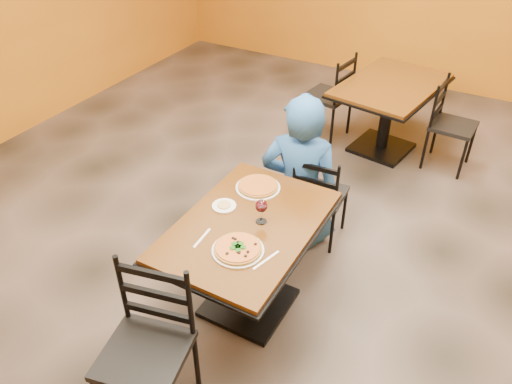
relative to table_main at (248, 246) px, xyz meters
The scene contains 17 objects.
floor 0.75m from the table_main, 90.00° to the left, with size 7.00×8.00×0.01m, color black.
table_main is the anchor object (origin of this frame).
table_second 2.58m from the table_main, 86.41° to the left, with size 1.03×1.36×0.75m.
chair_main_near 0.96m from the table_main, 95.58° to the right, with size 0.44×0.44×0.97m, color black, non-canonical shape.
chair_main_far 0.97m from the table_main, 82.82° to the left, with size 0.37×0.37×0.83m, color black, non-canonical shape.
chair_second_left 2.62m from the table_main, 100.91° to the left, with size 0.42×0.42×0.93m, color black, non-canonical shape.
chair_second_right 2.70m from the table_main, 72.35° to the left, with size 0.40×0.40×0.89m, color black, non-canonical shape.
diner 0.87m from the table_main, 91.81° to the left, with size 0.63×0.41×1.28m, color navy.
plate_main 0.33m from the table_main, 72.84° to the right, with size 0.31×0.31×0.01m, color white.
pizza_main 0.34m from the table_main, 72.84° to the right, with size 0.28×0.28×0.02m, color #97100B.
plate_far 0.44m from the table_main, 109.21° to the left, with size 0.31×0.31×0.01m, color white.
pizza_far 0.44m from the table_main, 109.21° to the left, with size 0.28×0.28×0.02m, color orange.
side_plate 0.31m from the table_main, 160.95° to the left, with size 0.16×0.16×0.01m, color white.
dip 0.31m from the table_main, 160.95° to the left, with size 0.09×0.09×0.01m, color tan.
wine_glass 0.30m from the table_main, 40.70° to the left, with size 0.08×0.08×0.18m, color white, non-canonical shape.
fork 0.37m from the table_main, 123.55° to the right, with size 0.01×0.19×0.00m, color silver.
knife 0.40m from the table_main, 42.68° to the right, with size 0.01×0.21×0.00m, color silver.
Camera 1 is at (1.22, -2.59, 2.74)m, focal length 34.87 mm.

